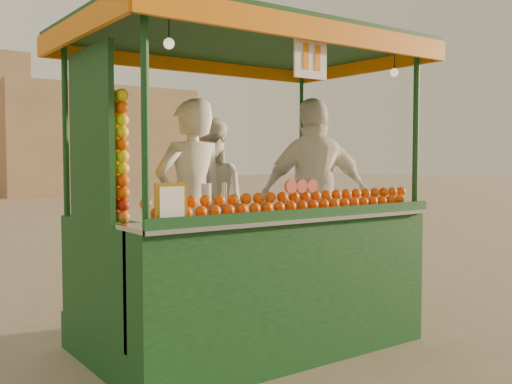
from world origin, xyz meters
TOP-DOWN VIEW (x-y plane):
  - ground at (0.00, 0.00)m, footprint 90.00×90.00m
  - building_right at (7.00, 24.00)m, footprint 9.00×6.00m
  - juice_cart at (-0.34, -0.24)m, footprint 2.98×1.93m
  - vendor_left at (-0.69, 0.10)m, footprint 0.67×0.45m
  - vendor_middle at (-0.32, 0.48)m, footprint 1.05×1.01m
  - vendor_right at (0.59, -0.07)m, footprint 1.21×0.80m

SIDE VIEW (x-z plane):
  - ground at x=0.00m, z-range 0.00..0.00m
  - juice_cart at x=-0.34m, z-range -0.48..2.23m
  - vendor_middle at x=-0.32m, z-range 0.31..2.03m
  - vendor_left at x=-0.69m, z-range 0.31..2.15m
  - vendor_right at x=0.59m, z-range 0.31..2.22m
  - building_right at x=7.00m, z-range 0.00..5.00m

